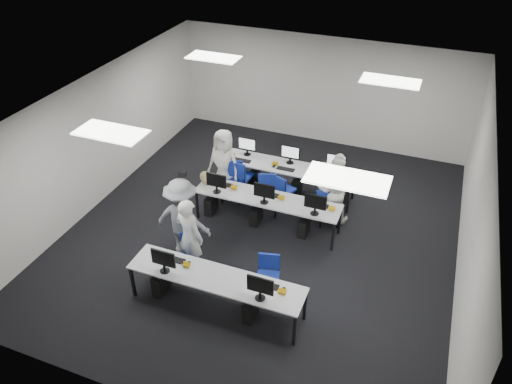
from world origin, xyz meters
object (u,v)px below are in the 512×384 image
at_px(desk_front, 216,279).
at_px(student_3, 336,186).
at_px(chair_7, 324,208).
at_px(student_2, 224,163).
at_px(student_1, 334,190).
at_px(chair_1, 268,284).
at_px(chair_2, 232,188).
at_px(photographer, 182,219).
at_px(desk_mid, 267,200).
at_px(chair_3, 267,201).
at_px(chair_5, 241,183).
at_px(chair_4, 329,212).
at_px(chair_0, 190,262).
at_px(chair_6, 283,196).
at_px(student_0, 189,236).

distance_m(desk_front, student_3, 3.69).
relative_size(chair_7, student_2, 0.48).
xyz_separation_m(student_1, student_3, (0.02, 0.12, 0.03)).
height_order(chair_1, chair_2, chair_2).
relative_size(chair_2, student_2, 0.55).
bearing_deg(student_2, chair_2, -19.42).
bearing_deg(photographer, student_1, -139.65).
bearing_deg(desk_mid, chair_1, -69.34).
xyz_separation_m(chair_3, student_3, (1.46, 0.39, 0.53)).
bearing_deg(chair_7, student_1, -4.35).
bearing_deg(desk_mid, chair_5, 136.89).
height_order(desk_front, chair_4, chair_4).
distance_m(chair_1, photographer, 2.12).
distance_m(chair_1, student_3, 2.94).
xyz_separation_m(chair_1, chair_5, (-1.75, 2.91, 0.04)).
relative_size(chair_5, photographer, 0.55).
bearing_deg(chair_0, student_2, 86.03).
distance_m(chair_7, photographer, 3.28).
relative_size(chair_3, chair_6, 1.03).
xyz_separation_m(chair_0, chair_5, (-0.13, 2.90, 0.04)).
bearing_deg(chair_7, chair_2, 174.26).
xyz_separation_m(desk_mid, chair_3, (-0.17, 0.47, -0.40)).
xyz_separation_m(chair_1, chair_6, (-0.64, 2.80, 0.01)).
bearing_deg(chair_4, desk_front, -128.79).
bearing_deg(desk_mid, student_3, 33.69).
distance_m(desk_mid, chair_3, 0.64).
bearing_deg(chair_3, chair_1, -88.16).
bearing_deg(chair_6, chair_3, -106.45).
bearing_deg(student_2, chair_7, 7.37).
relative_size(desk_mid, student_1, 2.04).
bearing_deg(student_3, chair_7, -140.08).
relative_size(desk_mid, chair_6, 3.64).
bearing_deg(chair_5, chair_2, -105.56).
bearing_deg(student_0, desk_mid, -99.86).
bearing_deg(desk_mid, student_1, 30.23).
relative_size(chair_2, chair_6, 1.07).
height_order(chair_4, chair_6, chair_6).
bearing_deg(chair_3, chair_7, -7.33).
distance_m(chair_7, student_2, 2.55).
bearing_deg(chair_6, chair_2, -151.15).
relative_size(student_0, student_1, 1.06).
height_order(desk_front, chair_7, chair_7).
bearing_deg(photographer, chair_6, -121.31).
xyz_separation_m(chair_2, chair_5, (0.11, 0.27, 0.01)).
relative_size(desk_mid, photographer, 1.81).
xyz_separation_m(chair_4, chair_7, (-0.13, 0.13, -0.00)).
bearing_deg(student_0, chair_5, -72.17).
relative_size(chair_2, student_0, 0.56).
distance_m(chair_3, student_1, 1.55).
height_order(chair_1, chair_6, chair_6).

